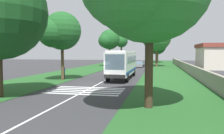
{
  "coord_description": "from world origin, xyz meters",
  "views": [
    {
      "loc": [
        -23.46,
        -6.5,
        3.47
      ],
      "look_at": [
        4.55,
        -0.54,
        1.6
      ],
      "focal_mm": 34.96,
      "sensor_mm": 36.0,
      "label": 1
    }
  ],
  "objects_px": {
    "pedestrian": "(64,72)",
    "roadside_tree_right_2": "(157,46)",
    "roadside_tree_left_1": "(61,32)",
    "roadside_tree_left_2": "(121,42)",
    "roadside_building": "(223,56)",
    "trailing_car_0": "(118,66)",
    "roadside_tree_right_0": "(156,38)",
    "trailing_car_1": "(139,65)",
    "utility_pole": "(151,50)",
    "trailing_car_2": "(127,63)",
    "roadside_tree_left_0": "(109,40)",
    "coach_bus": "(123,63)",
    "roadside_tree_right_3": "(157,48)"
  },
  "relations": [
    {
      "from": "pedestrian",
      "to": "roadside_tree_right_2",
      "type": "bearing_deg",
      "value": -13.27
    },
    {
      "from": "roadside_tree_left_1",
      "to": "roadside_tree_left_2",
      "type": "relative_size",
      "value": 0.87
    },
    {
      "from": "roadside_tree_right_2",
      "to": "roadside_building",
      "type": "bearing_deg",
      "value": -151.18
    },
    {
      "from": "trailing_car_0",
      "to": "roadside_tree_right_0",
      "type": "distance_m",
      "value": 14.15
    },
    {
      "from": "trailing_car_1",
      "to": "roadside_tree_left_2",
      "type": "bearing_deg",
      "value": 19.79
    },
    {
      "from": "roadside_tree_right_0",
      "to": "utility_pole",
      "type": "xyz_separation_m",
      "value": [
        -17.71,
        0.65,
        -3.19
      ]
    },
    {
      "from": "roadside_tree_right_2",
      "to": "roadside_building",
      "type": "relative_size",
      "value": 0.83
    },
    {
      "from": "roadside_tree_left_1",
      "to": "roadside_building",
      "type": "xyz_separation_m",
      "value": [
        25.62,
        -25.67,
        -3.29
      ]
    },
    {
      "from": "trailing_car_2",
      "to": "utility_pole",
      "type": "bearing_deg",
      "value": -160.63
    },
    {
      "from": "roadside_tree_left_0",
      "to": "roadside_tree_left_2",
      "type": "bearing_deg",
      "value": 0.53
    },
    {
      "from": "coach_bus",
      "to": "trailing_car_0",
      "type": "height_order",
      "value": "coach_bus"
    },
    {
      "from": "coach_bus",
      "to": "roadside_tree_right_3",
      "type": "relative_size",
      "value": 1.38
    },
    {
      "from": "utility_pole",
      "to": "pedestrian",
      "type": "xyz_separation_m",
      "value": [
        -11.31,
        11.05,
        -3.12
      ]
    },
    {
      "from": "trailing_car_1",
      "to": "roadside_tree_right_2",
      "type": "bearing_deg",
      "value": -8.84
    },
    {
      "from": "pedestrian",
      "to": "coach_bus",
      "type": "bearing_deg",
      "value": -75.4
    },
    {
      "from": "trailing_car_0",
      "to": "roadside_building",
      "type": "relative_size",
      "value": 0.39
    },
    {
      "from": "trailing_car_2",
      "to": "roadside_tree_left_1",
      "type": "relative_size",
      "value": 0.5
    },
    {
      "from": "roadside_tree_left_2",
      "to": "pedestrian",
      "type": "xyz_separation_m",
      "value": [
        -48.56,
        -0.43,
        -6.49
      ]
    },
    {
      "from": "trailing_car_2",
      "to": "roadside_tree_left_1",
      "type": "bearing_deg",
      "value": 173.22
    },
    {
      "from": "roadside_building",
      "to": "utility_pole",
      "type": "bearing_deg",
      "value": 130.33
    },
    {
      "from": "coach_bus",
      "to": "pedestrian",
      "type": "relative_size",
      "value": 6.6
    },
    {
      "from": "roadside_tree_left_1",
      "to": "roadside_tree_right_2",
      "type": "distance_m",
      "value": 52.79
    },
    {
      "from": "coach_bus",
      "to": "roadside_tree_right_2",
      "type": "xyz_separation_m",
      "value": [
        47.97,
        -4.13,
        3.72
      ]
    },
    {
      "from": "trailing_car_2",
      "to": "utility_pole",
      "type": "relative_size",
      "value": 0.56
    },
    {
      "from": "trailing_car_2",
      "to": "roadside_tree_left_0",
      "type": "bearing_deg",
      "value": 116.17
    },
    {
      "from": "roadside_tree_left_0",
      "to": "coach_bus",
      "type": "bearing_deg",
      "value": -163.44
    },
    {
      "from": "trailing_car_1",
      "to": "trailing_car_2",
      "type": "xyz_separation_m",
      "value": [
        5.48,
        3.72,
        0.0
      ]
    },
    {
      "from": "roadside_tree_right_2",
      "to": "roadside_tree_right_3",
      "type": "distance_m",
      "value": 9.15
    },
    {
      "from": "roadside_tree_left_0",
      "to": "roadside_tree_left_1",
      "type": "distance_m",
      "value": 30.16
    },
    {
      "from": "trailing_car_2",
      "to": "utility_pole",
      "type": "height_order",
      "value": "utility_pole"
    },
    {
      "from": "roadside_tree_right_2",
      "to": "roadside_tree_right_3",
      "type": "xyz_separation_m",
      "value": [
        9.14,
        -0.15,
        -0.44
      ]
    },
    {
      "from": "coach_bus",
      "to": "roadside_tree_left_0",
      "type": "height_order",
      "value": "roadside_tree_left_0"
    },
    {
      "from": "roadside_tree_left_1",
      "to": "roadside_building",
      "type": "relative_size",
      "value": 0.78
    },
    {
      "from": "roadside_tree_right_2",
      "to": "pedestrian",
      "type": "xyz_separation_m",
      "value": [
        -49.96,
        11.78,
        -4.96
      ]
    },
    {
      "from": "trailing_car_0",
      "to": "roadside_tree_left_1",
      "type": "bearing_deg",
      "value": 170.66
    },
    {
      "from": "trailing_car_0",
      "to": "roadside_tree_left_0",
      "type": "distance_m",
      "value": 11.81
    },
    {
      "from": "trailing_car_1",
      "to": "roadside_tree_left_2",
      "type": "distance_m",
      "value": 25.64
    },
    {
      "from": "roadside_tree_right_2",
      "to": "roadside_building",
      "type": "height_order",
      "value": "roadside_tree_right_2"
    },
    {
      "from": "roadside_tree_left_0",
      "to": "roadside_tree_right_3",
      "type": "relative_size",
      "value": 1.18
    },
    {
      "from": "coach_bus",
      "to": "utility_pole",
      "type": "xyz_separation_m",
      "value": [
        9.32,
        -3.4,
        1.88
      ]
    },
    {
      "from": "roadside_tree_right_3",
      "to": "trailing_car_1",
      "type": "bearing_deg",
      "value": 173.26
    },
    {
      "from": "trailing_car_2",
      "to": "roadside_tree_right_3",
      "type": "distance_m",
      "value": 29.75
    },
    {
      "from": "roadside_tree_right_0",
      "to": "roadside_tree_right_3",
      "type": "height_order",
      "value": "roadside_tree_right_0"
    },
    {
      "from": "roadside_tree_right_2",
      "to": "coach_bus",
      "type": "bearing_deg",
      "value": 175.08
    },
    {
      "from": "trailing_car_1",
      "to": "roadside_tree_right_0",
      "type": "xyz_separation_m",
      "value": [
        3.74,
        -3.76,
        6.56
      ]
    },
    {
      "from": "roadside_tree_right_0",
      "to": "trailing_car_1",
      "type": "bearing_deg",
      "value": 134.86
    },
    {
      "from": "trailing_car_0",
      "to": "roadside_tree_right_2",
      "type": "relative_size",
      "value": 0.47
    },
    {
      "from": "coach_bus",
      "to": "trailing_car_2",
      "type": "bearing_deg",
      "value": 6.81
    },
    {
      "from": "roadside_building",
      "to": "trailing_car_1",
      "type": "bearing_deg",
      "value": 86.08
    },
    {
      "from": "trailing_car_0",
      "to": "pedestrian",
      "type": "xyz_separation_m",
      "value": [
        -19.29,
        3.81,
        0.24
      ]
    }
  ]
}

